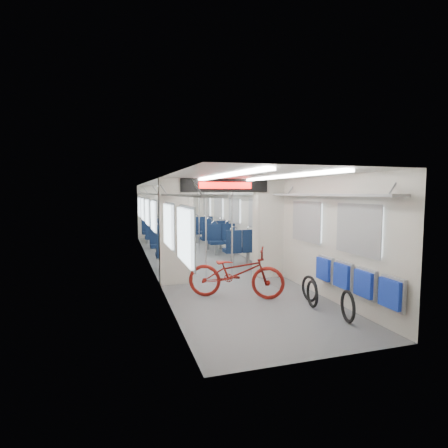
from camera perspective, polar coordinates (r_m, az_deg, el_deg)
name	(u,v)px	position (r m, az deg, el deg)	size (l,w,h in m)	color
carriage	(205,211)	(9.53, -3.08, 2.19)	(12.00, 12.02, 2.31)	#515456
bicycle	(236,273)	(6.66, 1.96, -7.95)	(0.64, 1.83, 0.96)	maroon
flip_bench	(354,280)	(6.12, 20.40, -8.49)	(0.12, 2.07, 0.48)	gray
bike_hoop_a	(348,308)	(5.83, 19.54, -12.77)	(0.50, 0.50, 0.05)	black
bike_hoop_b	(312,295)	(6.37, 14.21, -11.22)	(0.47, 0.47, 0.05)	black
bike_hoop_c	(310,290)	(6.68, 13.79, -10.41)	(0.48, 0.48, 0.05)	black
seat_bay_near_left	(169,245)	(9.90, -8.98, -3.42)	(0.89, 1.96, 1.06)	#0C1935
seat_bay_near_right	(231,241)	(10.46, 1.11, -2.83)	(0.90, 2.04, 1.09)	#0C1935
seat_bay_far_left	(155,232)	(13.44, -11.14, -1.22)	(0.88, 1.94, 1.06)	#0C1935
seat_bay_far_right	(208,231)	(13.09, -2.66, -1.14)	(0.94, 2.21, 1.14)	#0C1935
stanchion_near_left	(206,228)	(8.22, -2.97, -0.73)	(0.04, 0.04, 2.30)	silver
stanchion_near_right	(232,227)	(8.45, 1.31, -0.56)	(0.05, 0.05, 2.30)	silver
stanchion_far_left	(182,219)	(11.44, -6.85, 0.89)	(0.04, 0.04, 2.30)	silver
stanchion_far_right	(199,219)	(11.33, -4.07, 0.87)	(0.04, 0.04, 2.30)	silver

